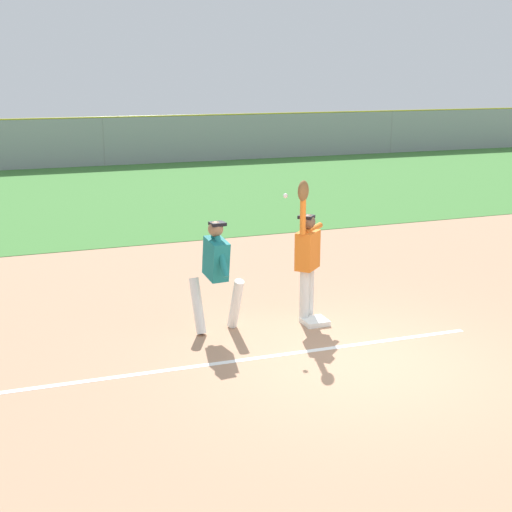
{
  "coord_description": "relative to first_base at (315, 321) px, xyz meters",
  "views": [
    {
      "loc": [
        -4.46,
        -8.02,
        3.87
      ],
      "look_at": [
        -0.69,
        2.07,
        1.05
      ],
      "focal_mm": 49.78,
      "sensor_mm": 36.0,
      "label": 1
    }
  ],
  "objects": [
    {
      "name": "outfield_grass",
      "position": [
        -0.1,
        13.29,
        -0.04
      ],
      "size": [
        54.9,
        14.4,
        0.01
      ],
      "primitive_type": "cube",
      "color": "#3D7533",
      "rests_on": "ground_plane"
    },
    {
      "name": "runner",
      "position": [
        -1.54,
        0.24,
        0.96
      ],
      "size": [
        0.76,
        0.85,
        1.72
      ],
      "rotation": [
        0.0,
        0.0,
        0.09
      ],
      "color": "white",
      "rests_on": "ground_plane"
    },
    {
      "name": "parked_car_green",
      "position": [
        1.02,
        23.67,
        0.63
      ],
      "size": [
        4.55,
        2.43,
        1.25
      ],
      "rotation": [
        0.0,
        0.0,
        -0.09
      ],
      "color": "#1E6B33",
      "rests_on": "ground_plane"
    },
    {
      "name": "outfield_fence",
      "position": [
        -0.1,
        20.49,
        0.98
      ],
      "size": [
        54.98,
        0.08,
        2.03
      ],
      "color": "#93999E",
      "rests_on": "ground_plane"
    },
    {
      "name": "chalk_foul_line",
      "position": [
        -4.0,
        -0.9,
        -0.04
      ],
      "size": [
        12.0,
        0.42,
        0.01
      ],
      "primitive_type": "cube",
      "rotation": [
        0.0,
        0.0,
        -0.03
      ],
      "color": "white",
      "rests_on": "ground_plane"
    },
    {
      "name": "baseball",
      "position": [
        -0.4,
        0.3,
        1.98
      ],
      "size": [
        0.07,
        0.07,
        0.07
      ],
      "primitive_type": "sphere",
      "color": "white"
    },
    {
      "name": "fielder",
      "position": [
        -0.05,
        0.22,
        1.08
      ],
      "size": [
        0.72,
        0.7,
        2.28
      ],
      "rotation": [
        0.0,
        0.0,
        2.33
      ],
      "color": "silver",
      "rests_on": "ground_plane"
    },
    {
      "name": "parked_car_black",
      "position": [
        7.47,
        24.03,
        0.63
      ],
      "size": [
        4.42,
        2.16,
        1.25
      ],
      "rotation": [
        0.0,
        0.0,
        -0.01
      ],
      "color": "black",
      "rests_on": "ground_plane"
    },
    {
      "name": "parked_car_blue",
      "position": [
        13.94,
        23.53,
        0.63
      ],
      "size": [
        4.5,
        2.31,
        1.25
      ],
      "rotation": [
        0.0,
        0.0,
        -0.06
      ],
      "color": "#23389E",
      "rests_on": "ground_plane"
    },
    {
      "name": "first_base",
      "position": [
        0.0,
        0.0,
        0.0
      ],
      "size": [
        0.38,
        0.38,
        0.08
      ],
      "primitive_type": "cube",
      "rotation": [
        0.0,
        0.0,
        0.0
      ],
      "color": "white",
      "rests_on": "ground_plane"
    },
    {
      "name": "ground_plane",
      "position": [
        -0.1,
        -1.53,
        -0.04
      ],
      "size": [
        70.9,
        70.9,
        0.0
      ],
      "primitive_type": "plane",
      "color": "tan"
    }
  ]
}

